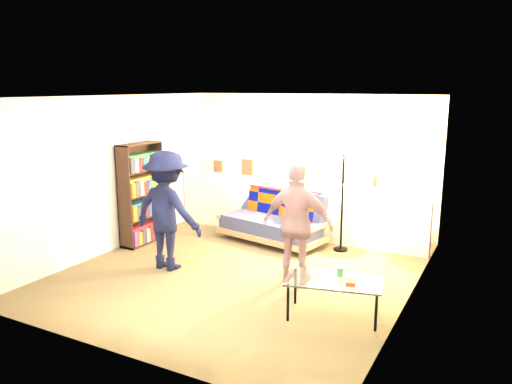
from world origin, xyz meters
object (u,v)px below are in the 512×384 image
(floor_lamp, at_px, (344,178))
(person_left, at_px, (167,211))
(person_right, at_px, (298,224))
(futon_sofa, at_px, (274,221))
(coffee_table, at_px, (334,282))
(bookshelf, at_px, (141,197))

(floor_lamp, height_order, person_left, person_left)
(person_right, bearing_deg, futon_sofa, -58.20)
(futon_sofa, bearing_deg, person_right, -54.83)
(futon_sofa, xyz_separation_m, person_right, (1.03, -1.46, 0.44))
(coffee_table, bearing_deg, futon_sofa, 129.33)
(floor_lamp, xyz_separation_m, person_left, (-1.92, -1.90, -0.31))
(floor_lamp, bearing_deg, coffee_table, -73.73)
(floor_lamp, distance_m, person_right, 1.60)
(futon_sofa, xyz_separation_m, person_left, (-0.80, -1.80, 0.48))
(floor_lamp, bearing_deg, futon_sofa, -174.77)
(person_right, bearing_deg, coffee_table, 133.03)
(bookshelf, distance_m, person_left, 1.32)
(futon_sofa, height_order, bookshelf, bookshelf)
(bookshelf, relative_size, floor_lamp, 1.02)
(futon_sofa, distance_m, person_right, 1.83)
(bookshelf, relative_size, coffee_table, 1.43)
(floor_lamp, bearing_deg, person_left, -135.28)
(floor_lamp, relative_size, person_left, 0.97)
(bookshelf, distance_m, coffee_table, 3.86)
(floor_lamp, height_order, person_right, floor_lamp)
(coffee_table, xyz_separation_m, person_right, (-0.76, 0.72, 0.39))
(person_right, bearing_deg, bookshelf, -11.13)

